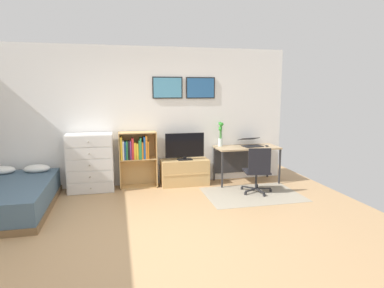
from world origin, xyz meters
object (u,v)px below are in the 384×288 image
dresser (90,163)px  bamboo_vase (221,133)px  bookshelf (136,154)px  computer_mouse (267,146)px  office_chair (258,169)px  desk (245,152)px  tv_stand (185,172)px  television (185,147)px  bed (7,197)px  laptop (251,143)px

dresser → bamboo_vase: bearing=2.0°
bookshelf → computer_mouse: bearing=-4.8°
office_chair → computer_mouse: bearing=64.2°
desk → office_chair: size_ratio=1.48×
tv_stand → television: 0.52m
bed → desk: (4.25, 0.80, 0.38)m
bookshelf → bamboo_vase: bearing=1.0°
bamboo_vase → television: bearing=-172.9°
tv_stand → desk: (1.27, -0.02, 0.35)m
bed → laptop: (4.36, 0.79, 0.58)m
bed → laptop: size_ratio=4.43×
bookshelf → laptop: (2.32, -0.07, 0.15)m
tv_stand → television: television is taller
bookshelf → tv_stand: 1.02m
television → bamboo_vase: bamboo_vase is taller
dresser → tv_stand: dresser is taller
office_chair → laptop: size_ratio=1.87×
bamboo_vase → tv_stand: bearing=-174.6°
bookshelf → desk: bookshelf is taller
desk → bamboo_vase: 0.66m
computer_mouse → laptop: bearing=152.5°
tv_stand → office_chair: size_ratio=1.09×
laptop → bamboo_vase: bamboo_vase is taller
television → desk: bearing=0.2°
desk → tv_stand: bearing=179.2°
computer_mouse → desk: bearing=158.2°
bookshelf → desk: (2.21, -0.06, -0.05)m
dresser → laptop: size_ratio=2.36×
office_chair → desk: bearing=93.6°
bookshelf → laptop: 2.33m
laptop → bed: bearing=-176.1°
bed → television: 3.14m
laptop → television: bearing=173.5°
bed → office_chair: office_chair is taller
office_chair → bamboo_vase: bearing=123.9°
bookshelf → office_chair: bearing=-23.2°
television → bamboo_vase: size_ratio=1.55×
office_chair → bookshelf: bearing=166.9°
dresser → television: 1.80m
bookshelf → computer_mouse: 2.62m
office_chair → laptop: laptop is taller
computer_mouse → tv_stand: bearing=174.0°
dresser → bookshelf: same height
desk → bed: bearing=-169.4°
bed → desk: size_ratio=1.60×
television → office_chair: bearing=-35.5°
bed → computer_mouse: 4.73m
office_chair → tv_stand: bearing=153.8°
dresser → office_chair: bearing=-15.9°
dresser → bamboo_vase: 2.59m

